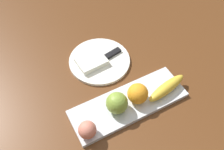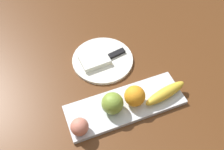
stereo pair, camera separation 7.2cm
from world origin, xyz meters
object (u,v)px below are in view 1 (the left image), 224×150
folded_napkin (91,61)px  peach (87,130)px  fruit_tray (127,104)px  banana (167,88)px  dinner_plate (98,61)px  apple (117,103)px  orange_near_apple (138,94)px  knife (108,56)px

folded_napkin → peach: bearing=62.4°
fruit_tray → banana: banana is taller
fruit_tray → dinner_plate: 0.24m
fruit_tray → apple: bearing=4.5°
fruit_tray → orange_near_apple: bearing=174.1°
dinner_plate → fruit_tray: bearing=90.0°
peach → knife: 0.36m
folded_napkin → knife: (-0.08, 0.00, -0.01)m
banana → orange_near_apple: orange_near_apple is taller
orange_near_apple → dinner_plate: orange_near_apple is taller
dinner_plate → folded_napkin: folded_napkin is taller
apple → fruit_tray: bearing=-175.5°
orange_near_apple → dinner_plate: (0.04, -0.24, -0.05)m
fruit_tray → peach: size_ratio=7.11×
orange_near_apple → folded_napkin: orange_near_apple is taller
banana → peach: bearing=-8.1°
dinner_plate → folded_napkin: bearing=0.0°
dinner_plate → knife: (-0.05, 0.00, 0.01)m
apple → peach: (0.13, 0.04, -0.01)m
apple → orange_near_apple: 0.08m
fruit_tray → dinner_plate: bearing=-90.0°
apple → banana: apple is taller
peach → knife: (-0.22, -0.28, -0.03)m
apple → folded_napkin: bearing=-93.5°
folded_napkin → dinner_plate: bearing=180.0°
banana → orange_near_apple: 0.12m
knife → banana: bearing=102.3°
dinner_plate → knife: bearing=176.9°
peach → folded_napkin: peach is taller
orange_near_apple → knife: (-0.01, -0.24, -0.04)m
folded_napkin → banana: bearing=125.2°
fruit_tray → knife: (-0.05, -0.24, 0.01)m
peach → folded_napkin: size_ratio=0.54×
folded_napkin → knife: folded_napkin is taller
dinner_plate → knife: size_ratio=1.40×
peach → dinner_plate: bearing=-122.4°
peach → dinner_plate: peach is taller
banana → folded_napkin: (0.19, -0.26, -0.01)m
apple → knife: (-0.09, -0.24, -0.04)m
knife → orange_near_apple: bearing=78.0°
banana → knife: bearing=-78.9°
peach → folded_napkin: 0.32m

